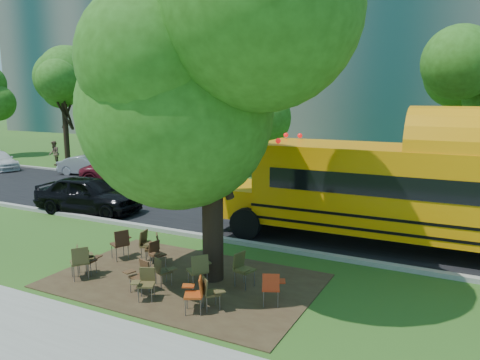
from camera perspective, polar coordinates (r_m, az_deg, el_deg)
The scene contains 33 objects.
ground at distance 13.91m, azimuth -9.13°, elevation -10.64°, with size 160.00×160.00×0.00m, color #274D18.
sidewalk at distance 10.69m, azimuth -26.01°, elevation -18.29°, with size 60.00×4.00×0.04m, color gray.
dirt_patch at distance 12.99m, azimuth -6.82°, elevation -12.07°, with size 7.00×4.50×0.03m, color #382819.
asphalt_road at distance 19.70m, azimuth 2.98°, elevation -4.14°, with size 80.00×8.00×0.04m, color black.
kerb_near at distance 16.26m, azimuth -2.85°, elevation -7.13°, with size 80.00×0.25×0.14m, color gray.
kerb_far at distance 23.39m, azimuth 7.10°, elevation -1.75°, with size 80.00×0.25×0.14m, color gray.
building_main at distance 49.39m, azimuth 8.69°, elevation 17.32°, with size 38.00×16.00×22.00m, color #62625D.
building_left at distance 68.28m, azimuth -15.56°, elevation 14.28°, with size 26.00×14.00×20.00m, color #62625D.
bg_tree_0 at distance 30.65m, azimuth -13.23°, elevation 9.40°, with size 5.20×5.20×7.18m.
bg_tree_1 at distance 37.65m, azimuth -20.77°, elevation 10.40°, with size 6.00×6.00×8.40m.
bg_tree_2 at distance 29.35m, azimuth 1.34°, elevation 8.94°, with size 4.80×4.80×6.62m.
main_tree at distance 12.04m, azimuth -3.55°, elevation 13.11°, with size 7.20×7.20×9.15m.
school_bus at distance 15.81m, azimuth 23.68°, elevation -1.59°, with size 13.64×3.34×3.32m.
chair_0 at distance 13.74m, azimuth -18.17°, elevation -9.12°, with size 0.53×0.51×0.80m.
chair_1 at distance 13.78m, azimuth -18.74°, elevation -8.94°, with size 0.73×0.58×0.85m.
chair_2 at distance 13.48m, azimuth -18.84°, elevation -9.13°, with size 0.64×0.81×0.95m.
chair_3 at distance 12.28m, azimuth -12.05°, elevation -11.03°, with size 0.66×0.52×0.85m.
chair_4 at distance 12.56m, azimuth -9.46°, elevation -10.65°, with size 0.65×0.51×0.78m.
chair_5 at distance 11.85m, azimuth -11.45°, elevation -11.95°, with size 0.55×0.65×0.81m.
chair_6 at distance 11.02m, azimuth -5.41°, elevation -13.31°, with size 0.71×0.59×0.88m.
chair_7 at distance 11.13m, azimuth -3.74°, elevation -13.29°, with size 0.69×0.54×0.80m.
chair_8 at distance 14.68m, azimuth -14.29°, elevation -7.25°, with size 0.62×0.79×0.96m.
chair_9 at distance 14.26m, azimuth -10.50°, elevation -7.80°, with size 0.76×0.60×0.89m.
chair_10 at distance 14.43m, azimuth -11.24°, elevation -7.50°, with size 0.64×0.63×0.93m.
chair_11 at distance 12.20m, azimuth -4.98°, elevation -10.59°, with size 0.66×0.83×0.97m.
chair_12 at distance 12.31m, azimuth 0.29°, elevation -10.50°, with size 0.54×0.70×0.93m.
chair_13 at distance 11.31m, azimuth 3.91°, elevation -12.68°, with size 0.59×0.68×0.86m.
chair_14 at distance 13.85m, azimuth -10.21°, elevation -8.63°, with size 0.47×0.61×0.79m.
black_car at distance 20.83m, azimuth -18.01°, elevation -1.67°, with size 1.87×4.64×1.58m, color black.
bg_car_silver at distance 30.54m, azimuth -18.11°, elevation 1.67°, with size 1.26×3.61×1.19m, color #A2A1A7.
bg_car_red at distance 27.15m, azimuth -13.66°, elevation 1.05°, with size 2.28×4.94×1.37m, color #5A0F1B.
pedestrian_a at distance 35.13m, azimuth -18.16°, elevation 3.03°, with size 0.56×0.37×1.54m, color #37497C.
pedestrian_b at distance 35.35m, azimuth -21.72°, elevation 3.03°, with size 0.85×0.66×1.75m, color brown.
Camera 1 is at (7.77, -10.41, 4.97)m, focal length 35.00 mm.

